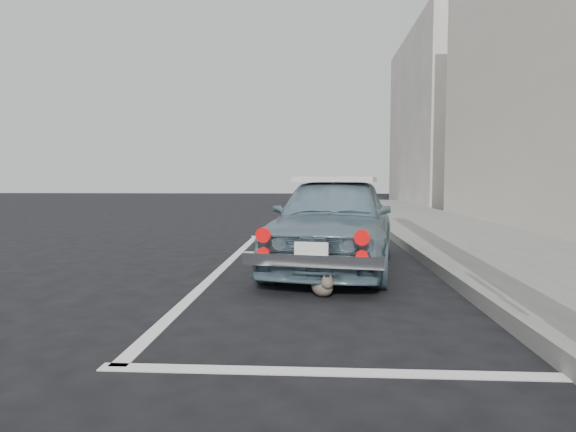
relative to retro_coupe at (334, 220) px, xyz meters
name	(u,v)px	position (x,y,z in m)	size (l,w,h in m)	color
ground	(269,343)	(-0.57, -3.05, -0.63)	(80.00, 80.00, 0.00)	black
building_far	(444,120)	(5.78, 16.95, 3.37)	(3.50, 10.00, 8.00)	#B2ABA2
pline_rear	(344,372)	(-0.07, -3.55, -0.62)	(3.00, 0.12, 0.01)	silver
pline_front	(324,237)	(-0.07, 3.45, -0.62)	(3.00, 0.12, 0.01)	silver
pline_side	(224,266)	(-1.47, -0.05, -0.62)	(0.12, 7.00, 0.01)	silver
retro_coupe	(334,220)	(0.00, 0.00, 0.00)	(2.03, 3.83, 1.24)	slate
cat	(323,285)	(-0.17, -1.64, -0.51)	(0.30, 0.45, 0.25)	#6B6052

